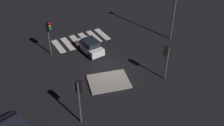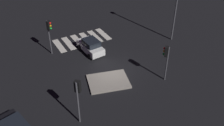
{
  "view_description": "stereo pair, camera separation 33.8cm",
  "coord_description": "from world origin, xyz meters",
  "px_view_note": "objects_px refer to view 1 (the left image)",
  "views": [
    {
      "loc": [
        10.5,
        17.8,
        15.39
      ],
      "look_at": [
        0.0,
        0.0,
        1.0
      ],
      "focal_mm": 41.42,
      "sensor_mm": 36.0,
      "label": 1
    },
    {
      "loc": [
        10.21,
        17.97,
        15.39
      ],
      "look_at": [
        0.0,
        0.0,
        1.0
      ],
      "focal_mm": 41.42,
      "sensor_mm": 36.0,
      "label": 2
    }
  ],
  "objects_px": {
    "traffic_light_north": "(79,92)",
    "traffic_light_west": "(166,55)",
    "car_white": "(90,46)",
    "traffic_island": "(109,81)",
    "traffic_light_east": "(49,30)"
  },
  "relations": [
    {
      "from": "traffic_light_north",
      "to": "traffic_light_west",
      "type": "relative_size",
      "value": 1.09
    },
    {
      "from": "car_white",
      "to": "traffic_light_west",
      "type": "distance_m",
      "value": 8.9
    },
    {
      "from": "traffic_light_east",
      "to": "traffic_light_west",
      "type": "relative_size",
      "value": 1.09
    },
    {
      "from": "traffic_light_north",
      "to": "car_white",
      "type": "bearing_deg",
      "value": 20.08
    },
    {
      "from": "traffic_island",
      "to": "traffic_light_west",
      "type": "distance_m",
      "value": 5.86
    },
    {
      "from": "traffic_island",
      "to": "traffic_light_east",
      "type": "distance_m",
      "value": 8.4
    },
    {
      "from": "traffic_light_west",
      "to": "car_white",
      "type": "bearing_deg",
      "value": -19.11
    },
    {
      "from": "traffic_light_north",
      "to": "traffic_island",
      "type": "bearing_deg",
      "value": -3.19
    },
    {
      "from": "traffic_island",
      "to": "traffic_light_east",
      "type": "bearing_deg",
      "value": -68.36
    },
    {
      "from": "traffic_light_north",
      "to": "traffic_light_west",
      "type": "bearing_deg",
      "value": -33.75
    },
    {
      "from": "car_white",
      "to": "traffic_light_west",
      "type": "bearing_deg",
      "value": -157.47
    },
    {
      "from": "traffic_island",
      "to": "traffic_light_west",
      "type": "relative_size",
      "value": 1.21
    },
    {
      "from": "car_white",
      "to": "traffic_light_east",
      "type": "xyz_separation_m",
      "value": [
        3.78,
        -1.75,
        2.2
      ]
    },
    {
      "from": "car_white",
      "to": "traffic_light_east",
      "type": "height_order",
      "value": "traffic_light_east"
    },
    {
      "from": "car_white",
      "to": "traffic_light_east",
      "type": "bearing_deg",
      "value": 61.06
    }
  ]
}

